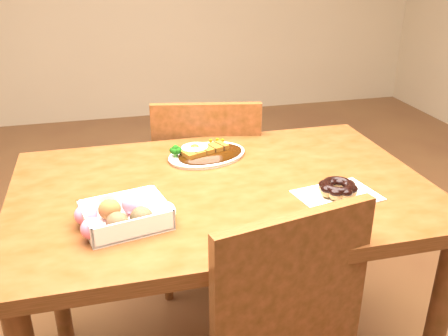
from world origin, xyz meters
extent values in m
cube|color=#482A0E|center=(0.00, 0.00, 0.73)|extent=(1.20, 0.80, 0.04)
cylinder|color=#482A0E|center=(-0.54, 0.34, 0.35)|extent=(0.06, 0.06, 0.71)
cylinder|color=#482A0E|center=(0.54, 0.34, 0.35)|extent=(0.06, 0.06, 0.71)
cube|color=#482A0E|center=(0.08, 0.60, 0.43)|extent=(0.50, 0.50, 0.04)
cylinder|color=#482A0E|center=(0.28, 0.73, 0.21)|extent=(0.04, 0.04, 0.41)
cylinder|color=#482A0E|center=(-0.05, 0.80, 0.21)|extent=(0.04, 0.04, 0.41)
cylinder|color=#482A0E|center=(0.21, 0.40, 0.21)|extent=(0.04, 0.04, 0.41)
cylinder|color=#482A0E|center=(-0.12, 0.47, 0.21)|extent=(0.04, 0.04, 0.41)
cube|color=#482A0E|center=(0.04, 0.41, 0.67)|extent=(0.40, 0.11, 0.40)
cube|color=#482A0E|center=(0.06, -0.41, 0.67)|extent=(0.40, 0.11, 0.40)
ellipsoid|color=white|center=(0.00, 0.21, 0.76)|extent=(0.31, 0.26, 0.01)
ellipsoid|color=black|center=(0.01, 0.20, 0.76)|extent=(0.26, 0.22, 0.01)
cube|color=#6B380C|center=(0.00, 0.22, 0.77)|extent=(0.17, 0.11, 0.02)
ellipsoid|color=white|center=(-0.04, 0.23, 0.78)|extent=(0.11, 0.10, 0.01)
ellipsoid|color=#FFB214|center=(-0.04, 0.23, 0.78)|extent=(0.03, 0.03, 0.02)
cube|color=white|center=(-0.29, -0.16, 0.78)|extent=(0.23, 0.20, 0.05)
ellipsoid|color=pink|center=(-0.37, -0.21, 0.78)|extent=(0.06, 0.06, 0.05)
ellipsoid|color=black|center=(-0.31, -0.20, 0.78)|extent=(0.06, 0.06, 0.05)
ellipsoid|color=black|center=(-0.25, -0.19, 0.78)|extent=(0.06, 0.06, 0.05)
ellipsoid|color=beige|center=(-0.19, -0.17, 0.78)|extent=(0.06, 0.06, 0.05)
ellipsoid|color=pink|center=(-0.38, -0.14, 0.78)|extent=(0.06, 0.06, 0.05)
ellipsoid|color=brown|center=(-0.32, -0.13, 0.78)|extent=(0.06, 0.06, 0.05)
ellipsoid|color=pink|center=(-0.26, -0.12, 0.78)|extent=(0.06, 0.06, 0.05)
cube|color=silver|center=(0.29, -0.15, 0.75)|extent=(0.24, 0.19, 0.00)
torus|color=olive|center=(0.29, -0.15, 0.77)|extent=(0.12, 0.12, 0.03)
torus|color=black|center=(0.29, -0.15, 0.78)|extent=(0.11, 0.11, 0.02)
camera|label=1|loc=(-0.31, -1.26, 1.39)|focal=40.00mm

